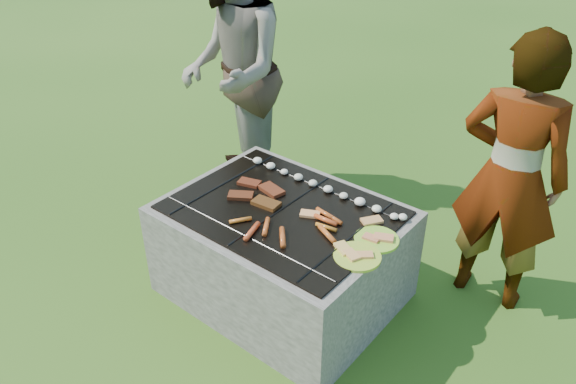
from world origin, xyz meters
name	(u,v)px	position (x,y,z in m)	size (l,w,h in m)	color
lawn	(283,291)	(0.00, 0.00, 0.00)	(60.00, 60.00, 0.00)	#234C13
fire_pit	(283,255)	(0.00, 0.00, 0.28)	(1.30, 1.00, 0.62)	gray
mushrooms	(324,187)	(0.06, 0.31, 0.63)	(1.09, 0.08, 0.04)	#EFE7CA
pork_slabs	(259,194)	(-0.20, 0.02, 0.62)	(0.39, 0.29, 0.02)	maroon
sausages	(295,227)	(0.17, -0.10, 0.63)	(0.56, 0.48, 0.03)	orange
bread_on_grate	(343,227)	(0.37, 0.06, 0.62)	(0.45, 0.42, 0.02)	#E1A973
plate_far	(377,239)	(0.56, 0.09, 0.61)	(0.27, 0.27, 0.03)	#CED733
plate_near	(357,256)	(0.56, -0.09, 0.61)	(0.30, 0.30, 0.03)	gold
cook	(510,177)	(0.96, 0.79, 0.82)	(0.60, 0.39, 1.64)	gray
bystander	(231,73)	(-1.04, 0.69, 0.98)	(0.95, 0.74, 1.96)	#A49988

